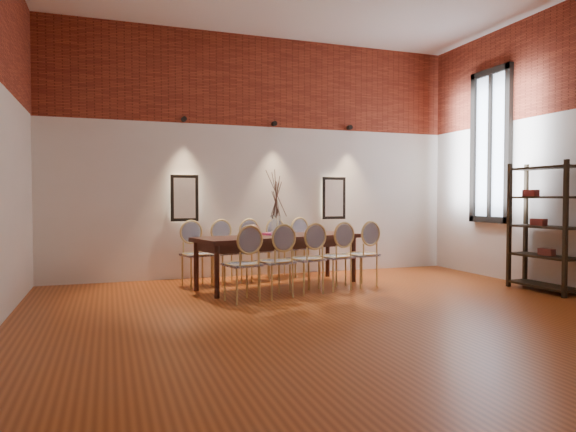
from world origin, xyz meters
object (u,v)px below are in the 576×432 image
object	(u,v)px
chair_near_b	(276,261)
shelving_rack	(544,227)
chair_far_b	(227,252)
chair_far_c	(255,250)
chair_near_d	(335,257)
chair_near_e	(361,254)
chair_near_a	(242,264)
bowl	(252,231)
dining_table	(279,261)
vase	(276,225)
chair_far_a	(197,254)
book	(271,234)
chair_far_d	(282,249)
chair_far_e	(306,247)
chair_near_c	(306,259)

from	to	relation	value
chair_near_b	shelving_rack	size ratio (longest dim) A/B	0.52
chair_far_b	chair_far_c	size ratio (longest dim) A/B	1.00
chair_near_d	chair_near_e	world-z (taller)	same
chair_near_a	shelving_rack	xyz separation A→B (m)	(4.15, -0.69, 0.43)
chair_near_d	chair_far_c	bearing A→B (deg)	110.16
chair_near_b	chair_near_d	size ratio (longest dim) A/B	1.00
chair_far_c	chair_near_b	bearing A→B (deg)	69.84
bowl	shelving_rack	size ratio (longest dim) A/B	0.13
dining_table	vase	xyz separation A→B (m)	(-0.05, -0.01, 0.53)
chair_near_a	vase	size ratio (longest dim) A/B	3.13
chair_near_b	bowl	bearing A→B (deg)	89.19
chair_near_d	vase	bearing A→B (deg)	128.96
chair_far_a	chair_near_d	bearing A→B (deg)	137.76
bowl	shelving_rack	xyz separation A→B (m)	(3.82, -1.44, 0.06)
book	chair_far_b	bearing A→B (deg)	149.63
chair_near_e	book	bearing A→B (deg)	139.30
chair_near_a	bowl	size ratio (longest dim) A/B	3.92
dining_table	bowl	world-z (taller)	bowl
chair_near_a	chair_far_b	bearing A→B (deg)	69.84
dining_table	chair_near_b	distance (m)	0.85
chair_far_d	chair_near_a	bearing A→B (deg)	42.24
chair_far_c	vase	distance (m)	0.81
chair_far_e	chair_near_e	bearing A→B (deg)	90.00
chair_near_c	chair_near_d	distance (m)	0.50
chair_far_d	bowl	xyz separation A→B (m)	(-0.77, -0.96, 0.37)
chair_near_a	chair_far_c	size ratio (longest dim) A/B	1.00
book	chair_far_d	bearing A→B (deg)	58.03
chair_near_c	chair_far_c	distance (m)	1.37
shelving_rack	dining_table	bearing A→B (deg)	151.68
chair_near_b	chair_far_e	distance (m)	2.03
chair_near_a	chair_near_e	xyz separation A→B (m)	(1.94, 0.52, 0.00)
dining_table	chair_far_b	distance (m)	0.85
chair_far_e	chair_near_b	bearing A→B (deg)	42.24
book	shelving_rack	world-z (taller)	shelving_rack
chair_near_d	bowl	bearing A→B (deg)	147.51
dining_table	chair_near_b	size ratio (longest dim) A/B	2.67
book	chair_far_e	bearing A→B (deg)	40.39
chair_near_c	chair_near_d	xyz separation A→B (m)	(0.48, 0.13, 0.00)
dining_table	chair_far_a	bearing A→B (deg)	145.75
chair_near_d	bowl	world-z (taller)	chair_near_d
chair_far_c	bowl	distance (m)	0.96
chair_near_e	bowl	size ratio (longest dim) A/B	3.92
bowl	book	distance (m)	0.54
dining_table	chair_far_c	distance (m)	0.69
chair_near_d	bowl	distance (m)	1.24
chair_near_a	chair_far_b	distance (m)	1.46
dining_table	chair_near_d	world-z (taller)	chair_near_d
chair_near_a	chair_far_b	world-z (taller)	same
chair_near_b	chair_near_d	distance (m)	1.00
dining_table	chair_near_c	distance (m)	0.69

